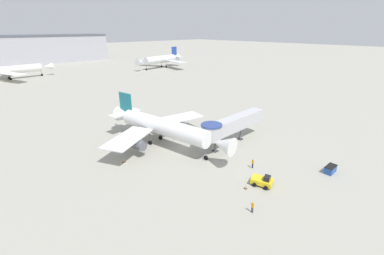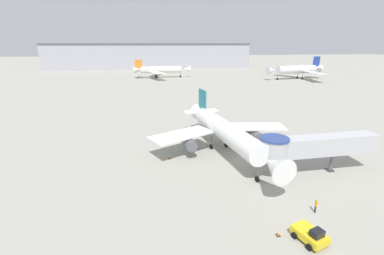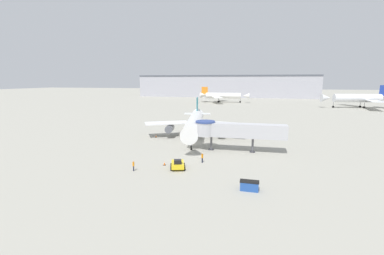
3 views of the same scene
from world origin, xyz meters
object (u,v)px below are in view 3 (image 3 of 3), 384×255
main_airplane (195,122)px  ground_crew_marshaller (202,157)px  service_container_blue (249,186)px  jet_bridge (233,130)px  traffic_cone_apron_front (164,163)px  traffic_cone_port_wing (156,136)px  background_jet_orange_tail (222,96)px  background_jet_blue_tail (359,98)px  pushback_tug_yellow (178,164)px  ground_crew_wing_walker (133,165)px

main_airplane → ground_crew_marshaller: (5.69, -18.82, -3.02)m
service_container_blue → jet_bridge: bearing=101.0°
main_airplane → traffic_cone_apron_front: (-0.39, -21.74, -3.73)m
traffic_cone_apron_front → main_airplane: bearing=89.0°
traffic_cone_port_wing → background_jet_orange_tail: 111.39m
background_jet_blue_tail → ground_crew_marshaller: bearing=-38.5°
service_container_blue → pushback_tug_yellow: bearing=153.4°
service_container_blue → background_jet_orange_tail: background_jet_orange_tail is taller
service_container_blue → traffic_cone_apron_front: service_container_blue is taller
pushback_tug_yellow → main_airplane: bearing=78.2°
traffic_cone_apron_front → traffic_cone_port_wing: size_ratio=0.85×
pushback_tug_yellow → background_jet_orange_tail: size_ratio=0.11×
service_container_blue → background_jet_blue_tail: background_jet_blue_tail is taller
jet_bridge → pushback_tug_yellow: bearing=-122.3°
main_airplane → ground_crew_marshaller: main_airplane is taller
traffic_cone_port_wing → main_airplane: bearing=7.8°
background_jet_orange_tail → traffic_cone_apron_front: bearing=-178.4°
pushback_tug_yellow → traffic_cone_port_wing: size_ratio=4.56×
jet_bridge → background_jet_blue_tail: (57.72, 100.99, 0.81)m
background_jet_blue_tail → ground_crew_wing_walker: bearing=-40.7°
main_airplane → background_jet_orange_tail: bearing=84.3°
jet_bridge → traffic_cone_port_wing: size_ratio=22.72×
traffic_cone_port_wing → background_jet_orange_tail: size_ratio=0.02×
traffic_cone_apron_front → ground_crew_marshaller: bearing=25.6°
pushback_tug_yellow → traffic_cone_port_wing: pushback_tug_yellow is taller
jet_bridge → traffic_cone_apron_front: 16.62m
traffic_cone_apron_front → background_jet_blue_tail: bearing=58.8°
main_airplane → jet_bridge: 14.23m
jet_bridge → ground_crew_wing_walker: bearing=-133.8°
background_jet_orange_tail → background_jet_blue_tail: background_jet_blue_tail is taller
ground_crew_wing_walker → background_jet_blue_tail: 137.51m
main_airplane → background_jet_blue_tail: 113.86m
traffic_cone_port_wing → ground_crew_marshaller: (15.61, -17.46, 0.65)m
traffic_cone_port_wing → pushback_tug_yellow: bearing=-60.3°
service_container_blue → traffic_cone_apron_front: size_ratio=3.68×
pushback_tug_yellow → service_container_blue: size_ratio=1.45×
jet_bridge → pushback_tug_yellow: 15.86m
pushback_tug_yellow → service_container_blue: bearing=-44.4°
service_container_blue → main_airplane: bearing=116.0°
jet_bridge → ground_crew_marshaller: (-4.67, -9.08, -3.39)m
ground_crew_wing_walker → main_airplane: bearing=165.9°
ground_crew_marshaller → background_jet_orange_tail: size_ratio=0.05×
jet_bridge → ground_crew_wing_walker: jet_bridge is taller
jet_bridge → background_jet_blue_tail: 116.33m
pushback_tug_yellow → ground_crew_wing_walker: 7.17m
jet_bridge → background_jet_orange_tail: bearing=97.0°
traffic_cone_apron_front → jet_bridge: bearing=48.1°
ground_crew_marshaller → background_jet_orange_tail: background_jet_orange_tail is taller
traffic_cone_apron_front → traffic_cone_port_wing: traffic_cone_port_wing is taller
jet_bridge → main_airplane: bearing=135.7°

